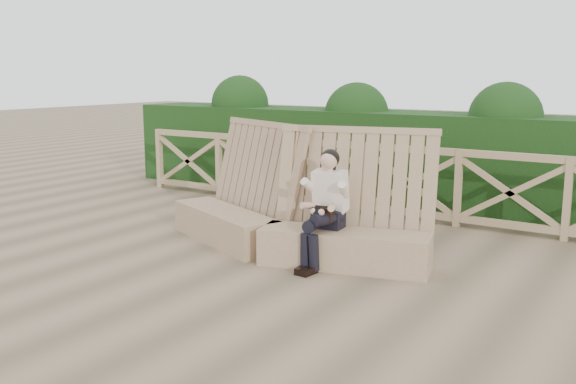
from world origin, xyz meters
The scene contains 5 objects.
ground centered at (0.00, 0.00, 0.00)m, with size 60.00×60.00×0.00m, color brown.
bench centered at (-0.59, 1.09, 0.39)m, with size 3.74×1.43×1.55m.
woman centered at (0.06, 0.91, 0.70)m, with size 0.39×0.81×1.31m.
guardrail centered at (0.00, 3.50, 0.55)m, with size 10.10×0.09×1.10m.
hedge centered at (0.00, 4.70, 0.75)m, with size 12.00×1.20×1.50m, color black.
Camera 1 is at (3.53, -5.19, 2.16)m, focal length 40.00 mm.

